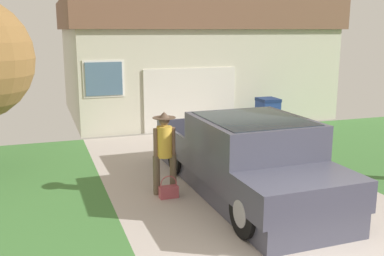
% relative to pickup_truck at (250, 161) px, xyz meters
% --- Properties ---
extents(pickup_truck, '(2.21, 5.50, 1.59)m').
position_rel_pickup_truck_xyz_m(pickup_truck, '(0.00, 0.00, 0.00)').
color(pickup_truck, '#464657').
rests_on(pickup_truck, ground).
extents(person_with_hat, '(0.48, 0.45, 1.67)m').
position_rel_pickup_truck_xyz_m(person_with_hat, '(-1.53, 0.67, 0.25)').
color(person_with_hat, brown).
rests_on(person_with_hat, ground).
extents(handbag, '(0.37, 0.17, 0.45)m').
position_rel_pickup_truck_xyz_m(handbag, '(-1.53, 0.42, -0.58)').
color(handbag, '#B24C56').
rests_on(handbag, ground).
extents(house_with_garage, '(9.54, 7.08, 4.31)m').
position_rel_pickup_truck_xyz_m(house_with_garage, '(1.91, 9.42, 1.47)').
color(house_with_garage, beige).
rests_on(house_with_garage, ground).
extents(wheeled_trash_bin, '(0.60, 0.72, 1.08)m').
position_rel_pickup_truck_xyz_m(wheeled_trash_bin, '(3.14, 5.07, -0.13)').
color(wheeled_trash_bin, navy).
rests_on(wheeled_trash_bin, ground).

